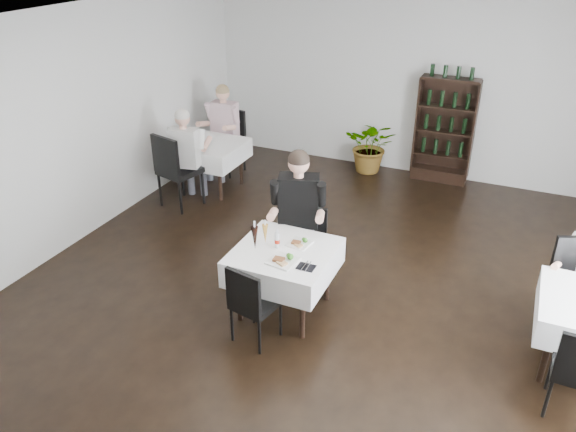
# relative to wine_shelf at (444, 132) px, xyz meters

# --- Properties ---
(room_shell) EXTENTS (9.00, 9.00, 9.00)m
(room_shell) POSITION_rel_wine_shelf_xyz_m (-0.60, -4.31, 0.65)
(room_shell) COLOR black
(room_shell) RESTS_ON ground
(wine_shelf) EXTENTS (0.90, 0.28, 1.75)m
(wine_shelf) POSITION_rel_wine_shelf_xyz_m (0.00, 0.00, 0.00)
(wine_shelf) COLOR black
(wine_shelf) RESTS_ON ground
(main_table) EXTENTS (1.03, 1.03, 0.77)m
(main_table) POSITION_rel_wine_shelf_xyz_m (-0.90, -4.31, -0.23)
(main_table) COLOR black
(main_table) RESTS_ON ground
(left_table) EXTENTS (0.98, 0.98, 0.77)m
(left_table) POSITION_rel_wine_shelf_xyz_m (-3.30, -1.81, -0.23)
(left_table) COLOR black
(left_table) RESTS_ON ground
(potted_tree) EXTENTS (0.90, 0.80, 0.93)m
(potted_tree) POSITION_rel_wine_shelf_xyz_m (-1.16, -0.11, -0.38)
(potted_tree) COLOR #2B561D
(potted_tree) RESTS_ON ground
(main_chair_far) EXTENTS (0.43, 0.44, 0.89)m
(main_chair_far) POSITION_rel_wine_shelf_xyz_m (-0.93, -3.58, -0.34)
(main_chair_far) COLOR black
(main_chair_far) RESTS_ON ground
(main_chair_near) EXTENTS (0.48, 0.49, 0.90)m
(main_chair_near) POSITION_rel_wine_shelf_xyz_m (-0.98, -4.95, -0.33)
(main_chair_near) COLOR black
(main_chair_near) RESTS_ON ground
(left_chair_far) EXTENTS (0.55, 0.56, 1.06)m
(left_chair_far) POSITION_rel_wine_shelf_xyz_m (-3.40, -1.04, -0.24)
(left_chair_far) COLOR black
(left_chair_far) RESTS_ON ground
(left_chair_near) EXTENTS (0.64, 0.65, 1.15)m
(left_chair_near) POSITION_rel_wine_shelf_xyz_m (-3.43, -2.64, -0.19)
(left_chair_near) COLOR black
(left_chair_near) RESTS_ON ground
(diner_main) EXTENTS (0.70, 0.75, 1.65)m
(diner_main) POSITION_rel_wine_shelf_xyz_m (-0.99, -3.73, 0.11)
(diner_main) COLOR #45464E
(diner_main) RESTS_ON ground
(diner_left_far) EXTENTS (0.58, 0.57, 1.54)m
(diner_left_far) POSITION_rel_wine_shelf_xyz_m (-3.40, -1.26, 0.05)
(diner_left_far) COLOR #45464E
(diner_left_far) RESTS_ON ground
(diner_left_near) EXTENTS (0.62, 0.64, 1.51)m
(diner_left_near) POSITION_rel_wine_shelf_xyz_m (-3.33, -2.42, 0.03)
(diner_left_near) COLOR #45464E
(diner_left_near) RESTS_ON ground
(plate_far) EXTENTS (0.26, 0.26, 0.07)m
(plate_far) POSITION_rel_wine_shelf_xyz_m (-0.80, -4.14, -0.06)
(plate_far) COLOR white
(plate_far) RESTS_ON main_table
(plate_near) EXTENTS (0.31, 0.31, 0.09)m
(plate_near) POSITION_rel_wine_shelf_xyz_m (-0.81, -4.54, -0.06)
(plate_near) COLOR white
(plate_near) RESTS_ON main_table
(pilsner_dark) EXTENTS (0.08, 0.08, 0.33)m
(pilsner_dark) POSITION_rel_wine_shelf_xyz_m (-1.19, -4.42, 0.06)
(pilsner_dark) COLOR black
(pilsner_dark) RESTS_ON main_table
(pilsner_lager) EXTENTS (0.07, 0.07, 0.28)m
(pilsner_lager) POSITION_rel_wine_shelf_xyz_m (-1.15, -4.26, 0.04)
(pilsner_lager) COLOR #B8812F
(pilsner_lager) RESTS_ON main_table
(coke_bottle) EXTENTS (0.06, 0.06, 0.22)m
(coke_bottle) POSITION_rel_wine_shelf_xyz_m (-0.99, -4.30, 0.01)
(coke_bottle) COLOR silver
(coke_bottle) RESTS_ON main_table
(napkin_cutlery) EXTENTS (0.18, 0.20, 0.02)m
(napkin_cutlery) POSITION_rel_wine_shelf_xyz_m (-0.56, -4.54, -0.07)
(napkin_cutlery) COLOR black
(napkin_cutlery) RESTS_ON main_table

